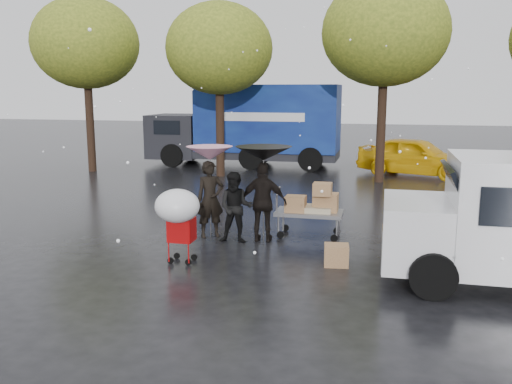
% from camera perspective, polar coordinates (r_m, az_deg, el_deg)
% --- Properties ---
extents(ground, '(90.00, 90.00, 0.00)m').
position_cam_1_polar(ground, '(10.73, -1.57, -7.07)').
color(ground, black).
rests_on(ground, ground).
extents(person_pink, '(0.75, 0.69, 1.73)m').
position_cam_1_polar(person_pink, '(12.18, -4.83, -0.77)').
color(person_pink, black).
rests_on(person_pink, ground).
extents(person_middle, '(0.83, 0.69, 1.56)m').
position_cam_1_polar(person_middle, '(11.68, -2.13, -1.65)').
color(person_middle, black).
rests_on(person_middle, ground).
extents(person_black, '(1.04, 0.48, 1.74)m').
position_cam_1_polar(person_black, '(11.76, 0.79, -1.10)').
color(person_black, black).
rests_on(person_black, ground).
extents(umbrella_pink, '(1.03, 1.03, 2.05)m').
position_cam_1_polar(umbrella_pink, '(12.01, -4.91, 4.09)').
color(umbrella_pink, '#4C4C4C').
rests_on(umbrella_pink, ground).
extents(umbrella_black, '(1.23, 1.23, 2.09)m').
position_cam_1_polar(umbrella_black, '(11.59, 0.80, 4.08)').
color(umbrella_black, '#4C4C4C').
rests_on(umbrella_black, ground).
extents(vendor_cart, '(1.52, 0.80, 1.27)m').
position_cam_1_polar(vendor_cart, '(12.22, 6.02, -1.41)').
color(vendor_cart, slate).
rests_on(vendor_cart, ground).
extents(shopping_cart, '(0.84, 0.84, 1.46)m').
position_cam_1_polar(shopping_cart, '(10.23, -8.21, -1.89)').
color(shopping_cart, '#AE090B').
rests_on(shopping_cart, ground).
extents(blue_truck, '(8.30, 2.60, 3.50)m').
position_cam_1_polar(blue_truck, '(23.70, -0.66, 7.00)').
color(blue_truck, navy).
rests_on(blue_truck, ground).
extents(box_ground_near, '(0.49, 0.41, 0.41)m').
position_cam_1_polar(box_ground_near, '(10.40, 8.46, -6.59)').
color(box_ground_near, brown).
rests_on(box_ground_near, ground).
extents(box_ground_far, '(0.50, 0.40, 0.36)m').
position_cam_1_polar(box_ground_far, '(12.19, 14.28, -4.35)').
color(box_ground_far, brown).
rests_on(box_ground_far, ground).
extents(yellow_taxi, '(4.73, 3.16, 1.50)m').
position_cam_1_polar(yellow_taxi, '(21.92, 16.42, 3.62)').
color(yellow_taxi, yellow).
rests_on(yellow_taxi, ground).
extents(tree_row, '(21.60, 4.40, 7.12)m').
position_cam_1_polar(tree_row, '(20.19, 4.65, 15.61)').
color(tree_row, black).
rests_on(tree_row, ground).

